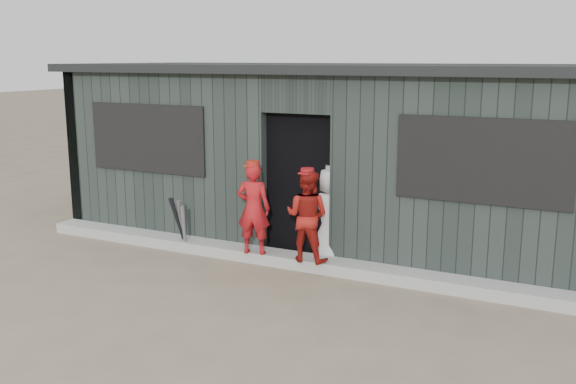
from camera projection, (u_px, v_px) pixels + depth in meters
The scene contains 9 objects.
ground at pixel (215, 313), 6.96m from camera, with size 80.00×80.00×0.00m, color #6C5E4B.
curb at pixel (289, 260), 8.54m from camera, with size 8.00×0.36×0.15m, color #979893.
bat_left at pixel (181, 225), 9.13m from camera, with size 0.07×0.07×0.79m, color gray.
bat_mid at pixel (184, 229), 9.03m from camera, with size 0.07×0.07×0.69m, color gray.
bat_right at pixel (179, 224), 9.09m from camera, with size 0.07×0.07×0.84m, color black.
player_red_left at pixel (253, 209), 8.45m from camera, with size 0.45×0.29×1.23m, color #A71419.
player_red_right at pixel (307, 216), 8.15m from camera, with size 0.57×0.45×1.18m, color maroon.
player_grey_back at pixel (331, 216), 8.53m from camera, with size 0.64×0.42×1.31m, color #BABABA.
dugout at pixel (337, 153), 9.77m from camera, with size 8.30×3.30×2.62m.
Camera 1 is at (3.60, -5.52, 2.71)m, focal length 40.00 mm.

